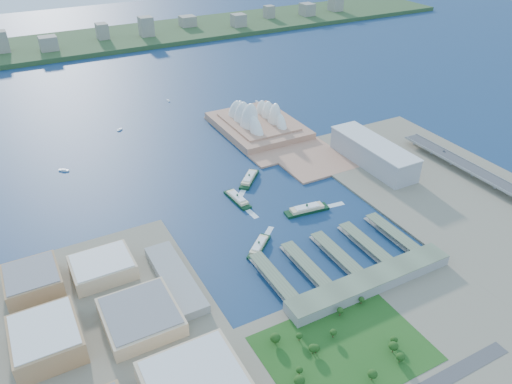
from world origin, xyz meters
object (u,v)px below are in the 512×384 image
ferry_d (307,208)px  toaster_building (373,153)px  ferry_c (259,245)px  opera_house (258,112)px  ferry_a (237,197)px  car_c (444,151)px  ferry_b (249,177)px

ferry_d → toaster_building: bearing=-63.1°
toaster_building → ferry_d: size_ratio=2.57×
ferry_c → toaster_building: bearing=-110.0°
toaster_building → ferry_d: bearing=-159.4°
opera_house → ferry_a: size_ratio=3.33×
opera_house → car_c: bearing=-50.3°
toaster_building → ferry_b: (-187.06, 48.58, -15.17)m
ferry_a → ferry_c: bearing=-106.7°
ferry_a → toaster_building: bearing=-5.8°
opera_house → car_c: size_ratio=35.45×
ferry_a → ferry_d: bearing=-48.5°
toaster_building → ferry_c: (-250.81, -97.62, -15.79)m
toaster_building → ferry_d: toaster_building is taller
toaster_building → ferry_b: toaster_building is taller
ferry_d → opera_house: bearing=-8.4°
ferry_a → car_c: bearing=-11.9°
toaster_building → ferry_c: bearing=-158.7°
ferry_a → ferry_c: 108.49m
toaster_building → ferry_a: bearing=177.9°
opera_house → ferry_a: opera_house is taller
ferry_b → ferry_d: ferry_d is taller
ferry_a → car_c: (335.59, -47.61, 10.48)m
ferry_a → car_c: size_ratio=10.63×
ferry_b → ferry_d: 111.95m
ferry_b → ferry_c: ferry_b is taller
opera_house → ferry_d: opera_house is taller
ferry_b → ferry_c: 159.50m
toaster_building → ferry_d: 169.62m
ferry_d → car_c: (267.12, 20.09, 9.87)m
toaster_building → car_c: (109.00, -39.48, -4.91)m
opera_house → ferry_c: opera_house is taller
toaster_building → ferry_c: toaster_building is taller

